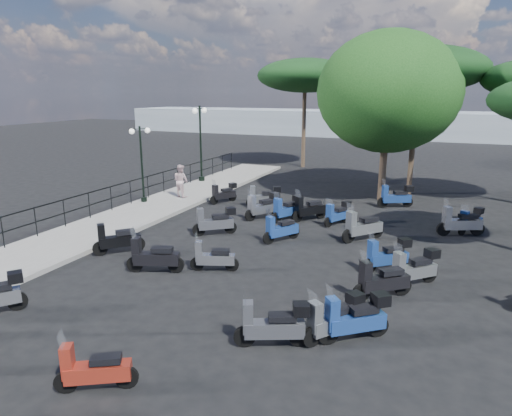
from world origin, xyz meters
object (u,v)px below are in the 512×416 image
at_px(broadleaf_tree, 388,92).
at_px(lamp_post_2, 200,139).
at_px(scooter_18, 334,319).
at_px(pedestrian_far, 181,181).
at_px(scooter_2, 154,257).
at_px(scooter_21, 362,227).
at_px(scooter_19, 414,269).
at_px(scooter_28, 471,221).
at_px(scooter_13, 273,325).
at_px(pine_0, 419,69).
at_px(scooter_16, 338,214).
at_px(pine_2, 305,76).
at_px(lamp_post_1, 142,159).
at_px(scooter_4, 263,207).
at_px(scooter_12, 94,370).
at_px(scooter_27, 460,223).
at_px(scooter_20, 387,256).
at_px(scooter_8, 215,222).
at_px(scooter_9, 309,209).
at_px(scooter_14, 281,230).
at_px(scooter_22, 396,197).
at_px(scooter_7, 213,258).
at_px(scooter_10, 264,197).
at_px(scooter_5, 224,194).
at_px(scooter_26, 382,281).
at_px(scooter_3, 117,240).
at_px(scooter_15, 287,209).
at_px(scooter_24, 355,319).

bearing_deg(broadleaf_tree, lamp_post_2, 178.64).
bearing_deg(scooter_18, pedestrian_far, -7.15).
height_order(scooter_2, scooter_21, scooter_21).
relative_size(scooter_19, scooter_28, 0.98).
bearing_deg(scooter_13, pine_0, -28.53).
relative_size(scooter_16, pine_2, 0.18).
bearing_deg(lamp_post_1, scooter_16, 25.34).
bearing_deg(scooter_19, lamp_post_1, 23.94).
height_order(scooter_2, scooter_16, scooter_2).
bearing_deg(scooter_4, scooter_12, 129.55).
bearing_deg(pine_0, scooter_28, -66.18).
height_order(scooter_21, scooter_27, scooter_21).
bearing_deg(scooter_16, scooter_20, 147.19).
height_order(lamp_post_1, scooter_8, lamp_post_1).
bearing_deg(scooter_2, scooter_16, -49.18).
relative_size(scooter_9, scooter_16, 1.05).
relative_size(scooter_12, scooter_13, 0.87).
distance_m(lamp_post_1, scooter_8, 6.41).
relative_size(scooter_12, scooter_14, 0.95).
distance_m(scooter_9, scooter_22, 4.91).
height_order(scooter_21, pine_2, pine_2).
height_order(scooter_14, scooter_22, scooter_22).
bearing_deg(scooter_7, pedestrian_far, 17.68).
bearing_deg(broadleaf_tree, scooter_10, -141.89).
xyz_separation_m(scooter_21, broadleaf_tree, (-0.29, 6.96, 4.77)).
xyz_separation_m(scooter_5, scooter_13, (6.86, -11.26, 0.04)).
distance_m(scooter_4, scooter_18, 9.98).
xyz_separation_m(scooter_26, pine_2, (-8.31, 19.95, 5.89)).
relative_size(lamp_post_2, scooter_10, 2.82).
bearing_deg(scooter_10, scooter_12, 162.57).
relative_size(scooter_2, scooter_8, 1.17).
xyz_separation_m(scooter_21, scooter_28, (3.69, 2.63, -0.06)).
relative_size(scooter_3, scooter_8, 0.96).
xyz_separation_m(scooter_3, pine_0, (8.25, 13.56, 5.91)).
relative_size(scooter_9, scooter_22, 0.92).
xyz_separation_m(scooter_9, scooter_14, (-0.14, -3.11, -0.03)).
relative_size(scooter_8, scooter_16, 1.04).
xyz_separation_m(scooter_26, broadleaf_tree, (-1.62, 11.62, 4.80)).
xyz_separation_m(scooter_8, scooter_26, (6.63, -3.20, -0.04)).
relative_size(scooter_7, scooter_15, 0.94).
xyz_separation_m(scooter_19, scooter_21, (-2.06, 3.47, 0.01)).
bearing_deg(scooter_4, scooter_5, -1.80).
distance_m(lamp_post_2, scooter_3, 12.46).
xyz_separation_m(scooter_15, scooter_18, (4.07, -8.66, -0.02)).
distance_m(scooter_22, pine_2, 13.60).
height_order(scooter_2, scooter_15, scooter_2).
relative_size(pedestrian_far, pine_0, 0.22).
bearing_deg(scooter_24, pine_0, -38.10).
xyz_separation_m(scooter_9, broadleaf_tree, (2.29, 5.10, 4.80)).
distance_m(scooter_8, scooter_12, 9.48).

